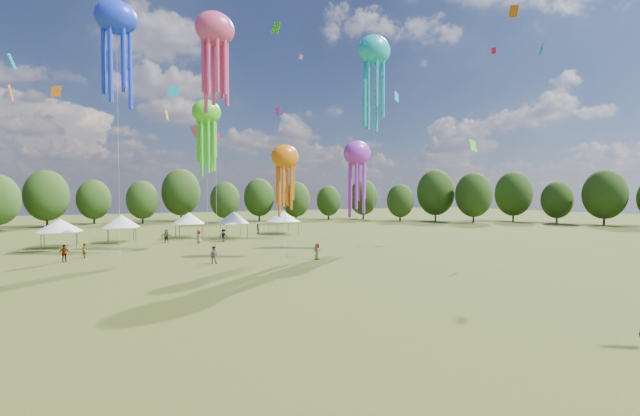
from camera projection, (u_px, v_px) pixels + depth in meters
ground at (512, 362)px, 17.35m from camera, size 300.00×300.00×0.00m
spectator_near at (214, 255)px, 41.82m from camera, size 1.09×1.03×1.77m
spectators_far at (200, 238)px, 57.10m from camera, size 28.85×30.83×1.91m
festival_tents at (189, 219)px, 64.57m from camera, size 39.04×10.15×4.25m
show_kites at (292, 87)px, 52.57m from camera, size 39.87×12.75×30.83m
small_kites at (226, 12)px, 53.32m from camera, size 77.32×54.41×46.59m
treeline at (169, 197)px, 70.01m from camera, size 201.57×95.24×13.43m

